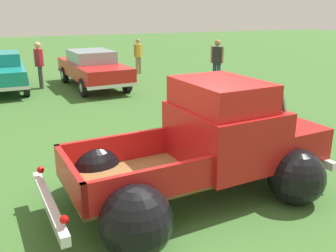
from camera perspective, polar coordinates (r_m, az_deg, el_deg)
The scene contains 7 objects.
ground_plane at distance 6.28m, azimuth 3.34°, elevation -10.85°, with size 80.00×80.00×0.00m, color #3D6B2D.
vintage_pickup_truck at distance 6.15m, azimuth 6.57°, elevation -3.78°, with size 4.77×3.08×1.96m.
show_car_1 at distance 15.02m, azimuth -11.55°, elevation 8.87°, with size 2.21×4.79×1.43m.
spectator_0 at distance 17.84m, azimuth -4.62°, elevation 11.02°, with size 0.52×0.45×1.65m.
spectator_1 at distance 15.26m, azimuth -19.29°, elevation 9.31°, with size 0.34×0.53×1.79m.
spectator_2 at distance 14.87m, azimuth 7.58°, elevation 10.10°, with size 0.48×0.48×1.85m.
lane_cone_0 at distance 9.02m, azimuth 15.74°, elevation -0.32°, with size 0.36×0.36×0.63m.
Camera 1 is at (-2.46, -4.94, 3.00)m, focal length 39.44 mm.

